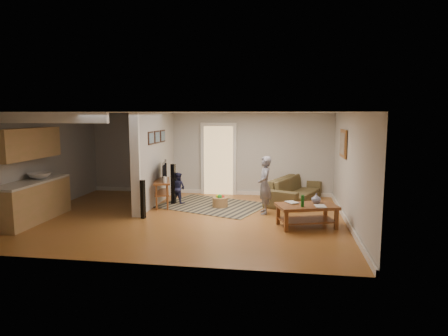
{
  "coord_description": "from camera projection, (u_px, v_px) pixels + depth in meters",
  "views": [
    {
      "loc": [
        2.29,
        -9.06,
        2.47
      ],
      "look_at": [
        0.78,
        0.89,
        1.1
      ],
      "focal_mm": 32.0,
      "sensor_mm": 36.0,
      "label": 1
    }
  ],
  "objects": [
    {
      "name": "child",
      "position": [
        264.0,
        213.0,
        9.96
      ],
      "size": [
        0.42,
        0.57,
        1.44
      ],
      "primitive_type": "imported",
      "rotation": [
        0.0,
        0.0,
        -1.41
      ],
      "color": "slate",
      "rests_on": "ground"
    },
    {
      "name": "toddler",
      "position": [
        179.0,
        203.0,
        11.11
      ],
      "size": [
        0.52,
        0.47,
        0.86
      ],
      "primitive_type": "imported",
      "rotation": [
        0.0,
        0.0,
        2.71
      ],
      "color": "#212446",
      "rests_on": "ground"
    },
    {
      "name": "toy_basket",
      "position": [
        220.0,
        202.0,
        10.62
      ],
      "size": [
        0.4,
        0.4,
        0.36
      ],
      "color": "#9E7844",
      "rests_on": "ground"
    },
    {
      "name": "speaker_left",
      "position": [
        143.0,
        199.0,
        9.44
      ],
      "size": [
        0.12,
        0.12,
        0.92
      ],
      "primitive_type": "cube",
      "rotation": [
        0.0,
        0.0,
        -0.29
      ],
      "color": "black",
      "rests_on": "ground"
    },
    {
      "name": "ground",
      "position": [
        186.0,
        218.0,
        9.55
      ],
      "size": [
        7.5,
        7.5,
        0.0
      ],
      "primitive_type": "plane",
      "color": "#935E25",
      "rests_on": "ground"
    },
    {
      "name": "coffee_table",
      "position": [
        307.0,
        209.0,
        8.74
      ],
      "size": [
        1.43,
        1.09,
        0.75
      ],
      "rotation": [
        0.0,
        0.0,
        0.31
      ],
      "color": "brown",
      "rests_on": "ground"
    },
    {
      "name": "sofa",
      "position": [
        294.0,
        202.0,
        11.29
      ],
      "size": [
        1.72,
        2.52,
        0.68
      ],
      "primitive_type": "imported",
      "rotation": [
        0.0,
        0.0,
        1.19
      ],
      "color": "#473B23",
      "rests_on": "ground"
    },
    {
      "name": "area_rug",
      "position": [
        212.0,
        205.0,
        10.83
      ],
      "size": [
        3.2,
        2.78,
        0.01
      ],
      "primitive_type": "cube",
      "rotation": [
        0.0,
        0.0,
        -0.36
      ],
      "color": "black",
      "rests_on": "ground"
    },
    {
      "name": "room_shell",
      "position": [
        148.0,
        155.0,
        9.93
      ],
      "size": [
        7.54,
        6.02,
        2.52
      ],
      "color": "beige",
      "rests_on": "ground"
    },
    {
      "name": "speaker_right",
      "position": [
        173.0,
        184.0,
        10.95
      ],
      "size": [
        0.13,
        0.13,
        1.11
      ],
      "primitive_type": "cube",
      "rotation": [
        0.0,
        0.0,
        -0.16
      ],
      "color": "black",
      "rests_on": "ground"
    },
    {
      "name": "tv_console",
      "position": [
        162.0,
        183.0,
        10.69
      ],
      "size": [
        0.74,
        1.19,
        0.96
      ],
      "rotation": [
        0.0,
        0.0,
        0.31
      ],
      "color": "brown",
      "rests_on": "ground"
    }
  ]
}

